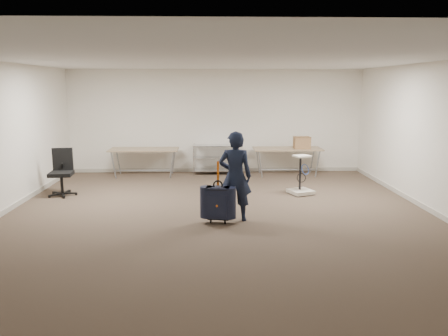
{
  "coord_description": "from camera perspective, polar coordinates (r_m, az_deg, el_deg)",
  "views": [
    {
      "loc": [
        -0.14,
        -7.48,
        2.35
      ],
      "look_at": [
        0.1,
        0.3,
        0.89
      ],
      "focal_mm": 35.0,
      "sensor_mm": 36.0,
      "label": 1
    }
  ],
  "objects": [
    {
      "name": "ground",
      "position": [
        7.85,
        -0.65,
        -6.8
      ],
      "size": [
        9.0,
        9.0,
        0.0
      ],
      "primitive_type": "plane",
      "color": "#47392B",
      "rests_on": "ground"
    },
    {
      "name": "room_shell",
      "position": [
        9.16,
        -0.82,
        -3.91
      ],
      "size": [
        8.0,
        9.0,
        9.0
      ],
      "color": "white",
      "rests_on": "ground"
    },
    {
      "name": "folding_table_left",
      "position": [
        11.69,
        -10.4,
        2.23
      ],
      "size": [
        1.8,
        0.75,
        0.73
      ],
      "color": "#94785A",
      "rests_on": "ground"
    },
    {
      "name": "folding_table_right",
      "position": [
        11.74,
        8.28,
        2.33
      ],
      "size": [
        1.8,
        0.75,
        0.73
      ],
      "color": "#94785A",
      "rests_on": "ground"
    },
    {
      "name": "wire_shelf",
      "position": [
        11.84,
        -1.05,
        1.35
      ],
      "size": [
        1.22,
        0.47,
        0.8
      ],
      "color": "silver",
      "rests_on": "ground"
    },
    {
      "name": "person",
      "position": [
        7.65,
        1.46,
        -1.09
      ],
      "size": [
        0.62,
        0.44,
        1.59
      ],
      "primitive_type": "imported",
      "rotation": [
        0.0,
        0.0,
        3.04
      ],
      "color": "black",
      "rests_on": "ground"
    },
    {
      "name": "suitcase",
      "position": [
        7.56,
        -0.8,
        -4.55
      ],
      "size": [
        0.43,
        0.29,
        1.09
      ],
      "color": "#161E32",
      "rests_on": "ground"
    },
    {
      "name": "office_chair",
      "position": [
        10.16,
        -20.39,
        -1.64
      ],
      "size": [
        0.62,
        0.62,
        1.02
      ],
      "color": "black",
      "rests_on": "ground"
    },
    {
      "name": "equipment_cart",
      "position": [
        9.78,
        10.03,
        -2.07
      ],
      "size": [
        0.61,
        0.61,
        0.87
      ],
      "color": "beige",
      "rests_on": "ground"
    },
    {
      "name": "cardboard_box",
      "position": [
        11.7,
        10.14,
        3.28
      ],
      "size": [
        0.42,
        0.32,
        0.31
      ],
      "primitive_type": "cube",
      "rotation": [
        0.0,
        0.0,
        0.01
      ],
      "color": "olive",
      "rests_on": "folding_table_right"
    }
  ]
}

